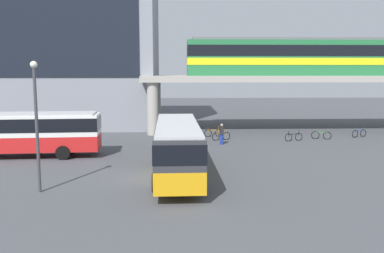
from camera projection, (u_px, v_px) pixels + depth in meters
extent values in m
plane|color=#47494F|center=(155.00, 147.00, 34.60)|extent=(120.00, 120.00, 0.00)
cube|color=gray|center=(38.00, 34.00, 47.65)|extent=(26.83, 13.68, 20.65)
cube|color=black|center=(14.00, 17.00, 40.69)|extent=(24.15, 0.10, 11.56)
cube|color=#ADA89E|center=(300.00, 78.00, 43.74)|extent=(32.79, 7.47, 0.60)
cylinder|color=#ADA89E|center=(153.00, 109.00, 40.68)|extent=(1.10, 1.10, 5.10)
cylinder|color=#ADA89E|center=(156.00, 104.00, 46.49)|extent=(1.10, 1.10, 5.10)
cube|color=#26723F|center=(311.00, 58.00, 43.50)|extent=(25.79, 2.90, 3.60)
cube|color=yellow|center=(311.00, 62.00, 43.54)|extent=(25.85, 2.96, 0.70)
cube|color=black|center=(312.00, 51.00, 43.40)|extent=(25.85, 2.96, 1.10)
cube|color=slate|center=(312.00, 39.00, 43.24)|extent=(24.76, 2.61, 0.24)
cube|color=orange|center=(177.00, 159.00, 24.79)|extent=(2.72, 11.05, 1.10)
cube|color=#333338|center=(177.00, 138.00, 24.62)|extent=(2.72, 11.05, 1.50)
cube|color=black|center=(177.00, 137.00, 24.61)|extent=(2.76, 11.09, 0.96)
cube|color=silver|center=(177.00, 124.00, 24.51)|extent=(2.58, 10.50, 0.12)
cylinder|color=black|center=(158.00, 157.00, 28.28)|extent=(0.30, 1.01, 1.00)
cylinder|color=black|center=(195.00, 156.00, 28.42)|extent=(0.30, 1.01, 1.00)
cylinder|color=black|center=(155.00, 183.00, 21.75)|extent=(0.30, 1.01, 1.00)
cylinder|color=black|center=(203.00, 182.00, 21.89)|extent=(0.30, 1.01, 1.00)
cube|color=red|center=(23.00, 143.00, 30.45)|extent=(11.14, 3.18, 1.10)
cube|color=white|center=(22.00, 125.00, 30.27)|extent=(11.14, 3.18, 1.50)
cube|color=black|center=(22.00, 124.00, 30.26)|extent=(11.18, 3.23, 0.96)
cube|color=silver|center=(21.00, 114.00, 30.17)|extent=(10.58, 3.03, 0.12)
cylinder|color=black|center=(63.00, 153.00, 29.59)|extent=(1.02, 0.34, 1.00)
cylinder|color=black|center=(70.00, 146.00, 32.06)|extent=(1.02, 0.34, 1.00)
torus|color=black|center=(299.00, 137.00, 37.59)|extent=(0.73, 0.27, 0.74)
torus|color=black|center=(289.00, 137.00, 37.25)|extent=(0.73, 0.27, 0.74)
cylinder|color=black|center=(294.00, 134.00, 37.38)|extent=(1.02, 0.35, 0.05)
cylinder|color=black|center=(289.00, 134.00, 37.21)|extent=(0.04, 0.04, 0.55)
cylinder|color=black|center=(299.00, 133.00, 37.54)|extent=(0.04, 0.04, 0.65)
torus|color=black|center=(363.00, 133.00, 39.79)|extent=(0.70, 0.35, 0.74)
torus|color=black|center=(355.00, 134.00, 39.35)|extent=(0.70, 0.35, 0.74)
cylinder|color=#1E3FA5|center=(359.00, 131.00, 39.53)|extent=(0.98, 0.46, 0.05)
cylinder|color=#1E3FA5|center=(355.00, 131.00, 39.31)|extent=(0.04, 0.04, 0.55)
cylinder|color=#1E3FA5|center=(363.00, 129.00, 39.75)|extent=(0.04, 0.04, 0.65)
torus|color=black|center=(226.00, 136.00, 38.02)|extent=(0.72, 0.30, 0.74)
torus|color=black|center=(216.00, 137.00, 37.65)|extent=(0.72, 0.30, 0.74)
cylinder|color=#996626|center=(221.00, 133.00, 37.80)|extent=(1.01, 0.39, 0.05)
cylinder|color=#996626|center=(216.00, 133.00, 37.61)|extent=(0.04, 0.04, 0.55)
cylinder|color=#996626|center=(226.00, 132.00, 37.98)|extent=(0.04, 0.04, 0.65)
torus|color=black|center=(219.00, 133.00, 39.95)|extent=(0.74, 0.20, 0.74)
torus|color=black|center=(208.00, 133.00, 39.71)|extent=(0.74, 0.20, 0.74)
cylinder|color=orange|center=(213.00, 130.00, 39.79)|extent=(1.04, 0.25, 0.05)
cylinder|color=orange|center=(208.00, 130.00, 39.67)|extent=(0.04, 0.04, 0.55)
cylinder|color=orange|center=(219.00, 129.00, 39.90)|extent=(0.04, 0.04, 0.65)
torus|color=black|center=(327.00, 136.00, 38.27)|extent=(0.71, 0.32, 0.74)
torus|color=black|center=(315.00, 135.00, 38.61)|extent=(0.71, 0.32, 0.74)
cylinder|color=#1E7F33|center=(321.00, 132.00, 38.40)|extent=(1.00, 0.42, 0.05)
cylinder|color=#1E7F33|center=(315.00, 132.00, 38.57)|extent=(0.04, 0.04, 0.55)
cylinder|color=#1E7F33|center=(327.00, 132.00, 38.22)|extent=(0.04, 0.04, 0.65)
cylinder|color=navy|center=(222.00, 139.00, 35.67)|extent=(0.32, 0.32, 0.86)
cube|color=#26262D|center=(222.00, 130.00, 35.57)|extent=(0.32, 0.44, 0.68)
sphere|color=tan|center=(222.00, 125.00, 35.51)|extent=(0.23, 0.23, 0.23)
cylinder|color=#3F3F44|center=(37.00, 131.00, 21.39)|extent=(0.16, 0.16, 6.42)
sphere|color=silver|center=(34.00, 65.00, 20.94)|extent=(0.36, 0.36, 0.36)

